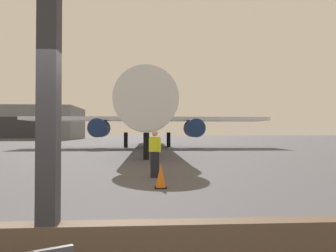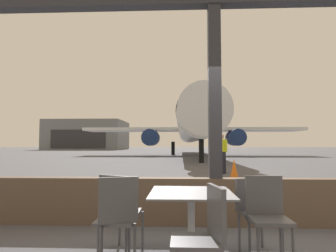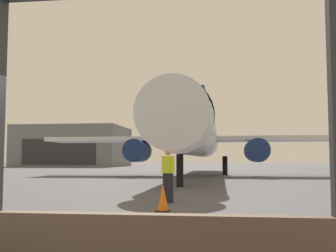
{
  "view_description": "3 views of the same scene",
  "coord_description": "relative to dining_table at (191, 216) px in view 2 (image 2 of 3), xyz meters",
  "views": [
    {
      "loc": [
        1.02,
        -3.25,
        1.67
      ],
      "look_at": [
        2.21,
        15.48,
        2.04
      ],
      "focal_mm": 33.16,
      "sensor_mm": 36.0,
      "label": 1
    },
    {
      "loc": [
        -0.55,
        -4.64,
        1.26
      ],
      "look_at": [
        -1.45,
        15.85,
        2.59
      ],
      "focal_mm": 30.9,
      "sensor_mm": 36.0,
      "label": 2
    },
    {
      "loc": [
        2.95,
        -5.05,
        1.4
      ],
      "look_at": [
        0.42,
        14.67,
        2.99
      ],
      "focal_mm": 44.13,
      "sensor_mm": 36.0,
      "label": 3
    }
  ],
  "objects": [
    {
      "name": "cafe_chair_side_extra",
      "position": [
        -0.84,
        0.11,
        0.07
      ],
      "size": [
        0.5,
        0.5,
        0.91
      ],
      "color": "#4C4C51",
      "rests_on": "ground"
    },
    {
      "name": "window_frame",
      "position": [
        0.43,
        1.37,
        0.81
      ],
      "size": [
        8.88,
        0.24,
        3.78
      ],
      "color": "brown",
      "rests_on": "ground"
    },
    {
      "name": "cafe_chair_window_left",
      "position": [
        0.08,
        -0.84,
        0.08
      ],
      "size": [
        0.45,
        0.45,
        0.92
      ],
      "color": "#4C4C51",
      "rests_on": "ground"
    },
    {
      "name": "cafe_chair_window_right",
      "position": [
        0.8,
        -0.1,
        0.09
      ],
      "size": [
        0.4,
        0.4,
        0.92
      ],
      "color": "#4C4C51",
      "rests_on": "ground"
    },
    {
      "name": "cafe_chair_aisle_right",
      "position": [
        -0.77,
        -0.26,
        0.08
      ],
      "size": [
        0.49,
        0.49,
        0.93
      ],
      "color": "#4C4C51",
      "rests_on": "ground"
    },
    {
      "name": "traffic_cone",
      "position": [
        1.83,
        7.39,
        -0.12
      ],
      "size": [
        0.36,
        0.36,
        0.74
      ],
      "color": "orange",
      "rests_on": "ground"
    },
    {
      "name": "cafe_chair_aisle_left",
      "position": [
        0.77,
        0.25,
        0.04
      ],
      "size": [
        0.51,
        0.51,
        0.85
      ],
      "color": "#4C4C51",
      "rests_on": "ground"
    },
    {
      "name": "ground_plane",
      "position": [
        0.43,
        41.37,
        -0.47
      ],
      "size": [
        220.0,
        220.0,
        0.0
      ],
      "primitive_type": "plane",
      "color": "#4C4C51"
    },
    {
      "name": "dining_table",
      "position": [
        0.0,
        0.0,
        0.0
      ],
      "size": [
        0.91,
        0.91,
        0.73
      ],
      "color": "slate",
      "rests_on": "ground"
    },
    {
      "name": "airplane",
      "position": [
        1.33,
        31.04,
        2.91
      ],
      "size": [
        25.9,
        35.51,
        10.15
      ],
      "color": "silver",
      "rests_on": "ground"
    },
    {
      "name": "ground_crew_worker",
      "position": [
        1.69,
        9.56,
        0.43
      ],
      "size": [
        0.44,
        0.42,
        1.74
      ],
      "color": "black",
      "rests_on": "ground"
    },
    {
      "name": "distant_hangar",
      "position": [
        -25.39,
        74.81,
        3.39
      ],
      "size": [
        19.71,
        15.89,
        7.71
      ],
      "color": "slate",
      "rests_on": "ground"
    }
  ]
}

